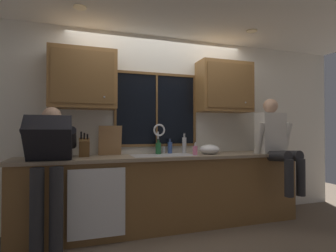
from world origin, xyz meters
TOP-DOWN VIEW (x-y plane):
  - back_wall at (0.00, 0.06)m, footprint 5.98×0.12m
  - ceiling_downlight_left at (-1.07, -0.60)m, footprint 0.14×0.14m
  - ceiling_downlight_right at (1.07, -0.60)m, footprint 0.14×0.14m
  - window_glass at (-0.06, -0.01)m, footprint 1.10×0.02m
  - window_frame_top at (-0.06, -0.02)m, footprint 1.17×0.02m
  - window_frame_bottom at (-0.06, -0.02)m, footprint 1.17×0.02m
  - window_frame_left at (-0.63, -0.02)m, footprint 0.03×0.02m
  - window_frame_right at (0.51, -0.02)m, footprint 0.03×0.02m
  - window_mullion_center at (-0.06, -0.02)m, footprint 0.02×0.02m
  - lower_cabinet_run at (0.00, -0.29)m, footprint 3.58×0.58m
  - countertop at (0.00, -0.31)m, footprint 3.64×0.62m
  - dishwasher_front at (-0.89, -0.61)m, footprint 0.60×0.02m
  - upper_cabinet_left at (-1.03, -0.17)m, footprint 0.79×0.36m
  - upper_cabinet_right at (0.91, -0.17)m, footprint 0.79×0.36m
  - sink at (-0.06, -0.30)m, footprint 0.80×0.46m
  - faucet at (-0.05, -0.12)m, footprint 0.18×0.09m
  - person_standing at (-1.37, -0.59)m, footprint 0.53×0.71m
  - person_sitting_on_counter at (1.47, -0.57)m, footprint 0.54×0.61m
  - knife_block at (-1.02, -0.23)m, footprint 0.12×0.18m
  - cutting_board at (-0.70, -0.09)m, footprint 0.29×0.10m
  - mixing_bowl at (0.58, -0.35)m, footprint 0.27×0.27m
  - soap_dispenser at (0.34, -0.43)m, footprint 0.06×0.07m
  - bottle_green_glass at (-0.07, -0.13)m, footprint 0.07×0.07m
  - bottle_tall_clear at (0.11, -0.08)m, footprint 0.06×0.06m
  - bottle_amber_small at (0.31, -0.12)m, footprint 0.06×0.06m

SIDE VIEW (x-z plane):
  - lower_cabinet_run at x=0.00m, z-range 0.00..0.88m
  - dishwasher_front at x=-0.89m, z-range 0.09..0.83m
  - sink at x=-0.06m, z-range 0.72..0.93m
  - countertop at x=0.00m, z-range 0.88..0.92m
  - person_standing at x=-1.37m, z-range 0.19..1.69m
  - mixing_bowl at x=0.58m, z-range 0.91..1.05m
  - soap_dispenser at x=0.34m, z-range 0.90..1.06m
  - bottle_green_glass at x=-0.07m, z-range 0.90..1.10m
  - bottle_tall_clear at x=0.11m, z-range 0.90..1.11m
  - knife_block at x=-1.02m, z-range 0.87..1.19m
  - window_frame_bottom at x=-0.06m, z-range 1.01..1.05m
  - bottle_amber_small at x=0.31m, z-range 0.90..1.18m
  - person_sitting_on_counter at x=1.47m, z-range 0.47..1.73m
  - cutting_board at x=-0.70m, z-range 0.92..1.30m
  - faucet at x=-0.05m, z-range 0.97..1.37m
  - back_wall at x=0.00m, z-range 0.00..2.55m
  - window_glass at x=-0.06m, z-range 1.05..2.00m
  - window_frame_left at x=-0.63m, z-range 1.05..2.00m
  - window_frame_right at x=0.51m, z-range 1.05..2.00m
  - window_mullion_center at x=-0.06m, z-range 1.05..2.00m
  - upper_cabinet_left at x=-1.03m, z-range 1.50..2.22m
  - upper_cabinet_right at x=0.91m, z-range 1.50..2.22m
  - window_frame_top at x=-0.06m, z-range 2.00..2.04m
  - ceiling_downlight_left at x=-1.07m, z-range 2.54..2.55m
  - ceiling_downlight_right at x=1.07m, z-range 2.54..2.55m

